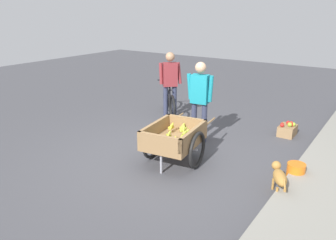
{
  "coord_description": "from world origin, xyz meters",
  "views": [
    {
      "loc": [
        4.6,
        3.25,
        2.6
      ],
      "look_at": [
        0.02,
        0.1,
        0.75
      ],
      "focal_mm": 36.14,
      "sensor_mm": 36.0,
      "label": 1
    }
  ],
  "objects_px": {
    "vendor_person": "(200,95)",
    "apple_crate": "(287,130)",
    "cyclist_person": "(170,79)",
    "plastic_bucket": "(296,171)",
    "bicycle": "(169,102)",
    "fruit_cart": "(174,139)",
    "dog": "(279,176)"
  },
  "relations": [
    {
      "from": "vendor_person",
      "to": "plastic_bucket",
      "type": "height_order",
      "value": "vendor_person"
    },
    {
      "from": "fruit_cart",
      "to": "cyclist_person",
      "type": "distance_m",
      "value": 2.63
    },
    {
      "from": "cyclist_person",
      "to": "apple_crate",
      "type": "relative_size",
      "value": 3.66
    },
    {
      "from": "cyclist_person",
      "to": "apple_crate",
      "type": "distance_m",
      "value": 2.92
    },
    {
      "from": "cyclist_person",
      "to": "dog",
      "type": "distance_m",
      "value": 4.0
    },
    {
      "from": "vendor_person",
      "to": "cyclist_person",
      "type": "relative_size",
      "value": 1.0
    },
    {
      "from": "fruit_cart",
      "to": "vendor_person",
      "type": "relative_size",
      "value": 1.07
    },
    {
      "from": "vendor_person",
      "to": "apple_crate",
      "type": "relative_size",
      "value": 3.68
    },
    {
      "from": "plastic_bucket",
      "to": "apple_crate",
      "type": "bearing_deg",
      "value": -160.32
    },
    {
      "from": "fruit_cart",
      "to": "cyclist_person",
      "type": "xyz_separation_m",
      "value": [
        -2.08,
        -1.51,
        0.53
      ]
    },
    {
      "from": "dog",
      "to": "cyclist_person",
      "type": "bearing_deg",
      "value": -121.85
    },
    {
      "from": "plastic_bucket",
      "to": "apple_crate",
      "type": "height_order",
      "value": "apple_crate"
    },
    {
      "from": "fruit_cart",
      "to": "bicycle",
      "type": "bearing_deg",
      "value": -143.67
    },
    {
      "from": "vendor_person",
      "to": "dog",
      "type": "xyz_separation_m",
      "value": [
        1.13,
        1.99,
        -0.7
      ]
    },
    {
      "from": "vendor_person",
      "to": "cyclist_person",
      "type": "xyz_separation_m",
      "value": [
        -0.95,
        -1.35,
        -0.01
      ]
    },
    {
      "from": "plastic_bucket",
      "to": "apple_crate",
      "type": "xyz_separation_m",
      "value": [
        -1.87,
        -0.67,
        -0.0
      ]
    },
    {
      "from": "cyclist_person",
      "to": "dog",
      "type": "relative_size",
      "value": 2.67
    },
    {
      "from": "bicycle",
      "to": "fruit_cart",
      "type": "bearing_deg",
      "value": 36.33
    },
    {
      "from": "fruit_cart",
      "to": "bicycle",
      "type": "height_order",
      "value": "bicycle"
    },
    {
      "from": "fruit_cart",
      "to": "vendor_person",
      "type": "height_order",
      "value": "vendor_person"
    },
    {
      "from": "cyclist_person",
      "to": "plastic_bucket",
      "type": "bearing_deg",
      "value": 66.68
    },
    {
      "from": "bicycle",
      "to": "plastic_bucket",
      "type": "relative_size",
      "value": 4.35
    },
    {
      "from": "bicycle",
      "to": "cyclist_person",
      "type": "relative_size",
      "value": 0.77
    },
    {
      "from": "vendor_person",
      "to": "plastic_bucket",
      "type": "distance_m",
      "value": 2.31
    },
    {
      "from": "cyclist_person",
      "to": "plastic_bucket",
      "type": "distance_m",
      "value": 3.84
    },
    {
      "from": "fruit_cart",
      "to": "plastic_bucket",
      "type": "distance_m",
      "value": 2.04
    },
    {
      "from": "fruit_cart",
      "to": "apple_crate",
      "type": "relative_size",
      "value": 3.94
    },
    {
      "from": "apple_crate",
      "to": "vendor_person",
      "type": "bearing_deg",
      "value": -46.64
    },
    {
      "from": "vendor_person",
      "to": "bicycle",
      "type": "distance_m",
      "value": 1.9
    },
    {
      "from": "plastic_bucket",
      "to": "fruit_cart",
      "type": "bearing_deg",
      "value": -72.69
    },
    {
      "from": "dog",
      "to": "fruit_cart",
      "type": "bearing_deg",
      "value": -89.8
    },
    {
      "from": "dog",
      "to": "apple_crate",
      "type": "bearing_deg",
      "value": -166.88
    }
  ]
}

